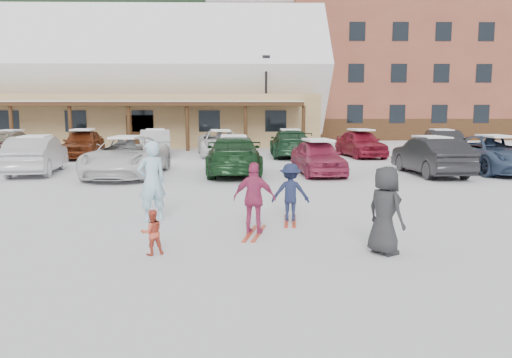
{
  "coord_description": "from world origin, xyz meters",
  "views": [
    {
      "loc": [
        0.1,
        -10.25,
        2.58
      ],
      "look_at": [
        0.3,
        1.0,
        1.0
      ],
      "focal_mm": 35.0,
      "sensor_mm": 36.0,
      "label": 1
    }
  ],
  "objects_px": {
    "bystander_dark": "(385,210)",
    "parked_car_13": "(441,143)",
    "alpine_hotel": "(396,45)",
    "parked_car_4": "(318,157)",
    "parked_car_9": "(156,143)",
    "parked_car_2": "(127,157)",
    "child_magenta": "(254,198)",
    "parked_car_10": "(221,143)",
    "day_lodge": "(126,91)",
    "parked_car_3": "(234,155)",
    "parked_car_8": "(83,144)",
    "parked_car_5": "(431,156)",
    "adult_skier": "(152,181)",
    "lamp_post": "(266,96)",
    "parked_car_6": "(495,154)",
    "parked_car_1": "(36,155)",
    "parked_car_11": "(290,143)",
    "parked_car_7": "(10,144)",
    "toddler_red": "(152,232)",
    "parked_car_12": "(361,143)",
    "child_navy": "(290,193)"
  },
  "relations": [
    {
      "from": "bystander_dark",
      "to": "parked_car_13",
      "type": "xyz_separation_m",
      "value": [
        8.23,
        18.63,
        -0.06
      ]
    },
    {
      "from": "alpine_hotel",
      "to": "parked_car_4",
      "type": "height_order",
      "value": "alpine_hotel"
    },
    {
      "from": "parked_car_9",
      "to": "parked_car_2",
      "type": "bearing_deg",
      "value": 83.16
    },
    {
      "from": "child_magenta",
      "to": "parked_car_10",
      "type": "bearing_deg",
      "value": -73.52
    },
    {
      "from": "day_lodge",
      "to": "parked_car_9",
      "type": "distance_m",
      "value": 11.47
    },
    {
      "from": "parked_car_3",
      "to": "parked_car_9",
      "type": "xyz_separation_m",
      "value": [
        -4.59,
        8.16,
        -0.03
      ]
    },
    {
      "from": "alpine_hotel",
      "to": "parked_car_8",
      "type": "relative_size",
      "value": 7.07
    },
    {
      "from": "parked_car_5",
      "to": "parked_car_9",
      "type": "xyz_separation_m",
      "value": [
        -12.37,
        8.49,
        -0.02
      ]
    },
    {
      "from": "adult_skier",
      "to": "lamp_post",
      "type": "bearing_deg",
      "value": -131.39
    },
    {
      "from": "parked_car_3",
      "to": "parked_car_5",
      "type": "xyz_separation_m",
      "value": [
        7.78,
        -0.34,
        -0.01
      ]
    },
    {
      "from": "adult_skier",
      "to": "parked_car_6",
      "type": "relative_size",
      "value": 0.35
    },
    {
      "from": "parked_car_2",
      "to": "parked_car_3",
      "type": "height_order",
      "value": "same"
    },
    {
      "from": "parked_car_2",
      "to": "parked_car_1",
      "type": "bearing_deg",
      "value": 169.66
    },
    {
      "from": "day_lodge",
      "to": "parked_car_11",
      "type": "distance_m",
      "value": 16.25
    },
    {
      "from": "child_magenta",
      "to": "parked_car_3",
      "type": "bearing_deg",
      "value": -74.74
    },
    {
      "from": "parked_car_4",
      "to": "parked_car_8",
      "type": "distance_m",
      "value": 13.46
    },
    {
      "from": "parked_car_2",
      "to": "parked_car_7",
      "type": "xyz_separation_m",
      "value": [
        -7.95,
        7.4,
        -0.03
      ]
    },
    {
      "from": "parked_car_9",
      "to": "parked_car_3",
      "type": "bearing_deg",
      "value": 109.39
    },
    {
      "from": "bystander_dark",
      "to": "parked_car_9",
      "type": "xyz_separation_m",
      "value": [
        -7.58,
        19.28,
        -0.06
      ]
    },
    {
      "from": "child_magenta",
      "to": "parked_car_2",
      "type": "distance_m",
      "value": 10.36
    },
    {
      "from": "parked_car_4",
      "to": "parked_car_11",
      "type": "bearing_deg",
      "value": 87.42
    },
    {
      "from": "lamp_post",
      "to": "toddler_red",
      "type": "relative_size",
      "value": 7.49
    },
    {
      "from": "bystander_dark",
      "to": "parked_car_12",
      "type": "relative_size",
      "value": 0.36
    },
    {
      "from": "parked_car_13",
      "to": "child_navy",
      "type": "bearing_deg",
      "value": 67.01
    },
    {
      "from": "lamp_post",
      "to": "parked_car_11",
      "type": "xyz_separation_m",
      "value": [
        1.06,
        -6.81,
        -2.73
      ]
    },
    {
      "from": "lamp_post",
      "to": "adult_skier",
      "type": "relative_size",
      "value": 3.27
    },
    {
      "from": "alpine_hotel",
      "to": "parked_car_1",
      "type": "xyz_separation_m",
      "value": [
        -22.66,
        -28.13,
        -7.88
      ]
    },
    {
      "from": "adult_skier",
      "to": "parked_car_13",
      "type": "height_order",
      "value": "adult_skier"
    },
    {
      "from": "child_magenta",
      "to": "parked_car_4",
      "type": "xyz_separation_m",
      "value": [
        2.66,
        9.55,
        -0.06
      ]
    },
    {
      "from": "parked_car_6",
      "to": "parked_car_7",
      "type": "relative_size",
      "value": 1.07
    },
    {
      "from": "parked_car_7",
      "to": "parked_car_8",
      "type": "relative_size",
      "value": 1.14
    },
    {
      "from": "alpine_hotel",
      "to": "parked_car_10",
      "type": "height_order",
      "value": "alpine_hotel"
    },
    {
      "from": "parked_car_8",
      "to": "parked_car_6",
      "type": "bearing_deg",
      "value": -24.86
    },
    {
      "from": "toddler_red",
      "to": "parked_car_2",
      "type": "distance_m",
      "value": 11.04
    },
    {
      "from": "parked_car_3",
      "to": "parked_car_7",
      "type": "distance_m",
      "value": 13.91
    },
    {
      "from": "parked_car_8",
      "to": "parked_car_11",
      "type": "relative_size",
      "value": 0.87
    },
    {
      "from": "parked_car_4",
      "to": "parked_car_5",
      "type": "bearing_deg",
      "value": -9.12
    },
    {
      "from": "child_magenta",
      "to": "bystander_dark",
      "type": "xyz_separation_m",
      "value": [
        2.31,
        -1.46,
        0.04
      ]
    },
    {
      "from": "parked_car_11",
      "to": "parked_car_13",
      "type": "height_order",
      "value": "parked_car_11"
    },
    {
      "from": "parked_car_11",
      "to": "child_navy",
      "type": "bearing_deg",
      "value": 85.36
    },
    {
      "from": "toddler_red",
      "to": "parked_car_10",
      "type": "distance_m",
      "value": 19.02
    },
    {
      "from": "parked_car_6",
      "to": "alpine_hotel",
      "type": "bearing_deg",
      "value": 80.31
    },
    {
      "from": "parked_car_9",
      "to": "parked_car_13",
      "type": "relative_size",
      "value": 1.0
    },
    {
      "from": "parked_car_3",
      "to": "parked_car_7",
      "type": "xyz_separation_m",
      "value": [
        -12.06,
        6.91,
        -0.03
      ]
    },
    {
      "from": "parked_car_8",
      "to": "adult_skier",
      "type": "bearing_deg",
      "value": -73.2
    },
    {
      "from": "parked_car_13",
      "to": "adult_skier",
      "type": "bearing_deg",
      "value": 59.33
    },
    {
      "from": "child_navy",
      "to": "parked_car_9",
      "type": "bearing_deg",
      "value": -64.94
    },
    {
      "from": "parked_car_12",
      "to": "parked_car_10",
      "type": "bearing_deg",
      "value": 166.18
    },
    {
      "from": "parked_car_6",
      "to": "parked_car_12",
      "type": "bearing_deg",
      "value": 119.38
    },
    {
      "from": "toddler_red",
      "to": "parked_car_3",
      "type": "xyz_separation_m",
      "value": [
        1.16,
        11.12,
        0.35
      ]
    }
  ]
}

